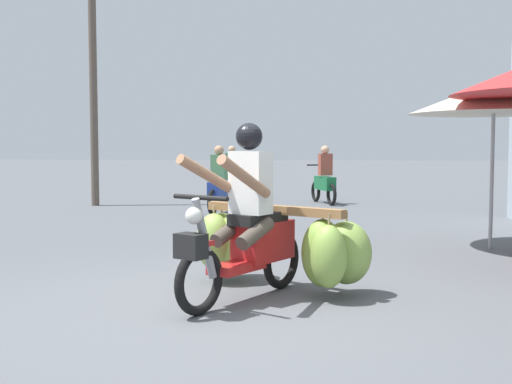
% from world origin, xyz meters
% --- Properties ---
extents(ground_plane, '(120.00, 120.00, 0.00)m').
position_xyz_m(ground_plane, '(0.00, 0.00, 0.00)').
color(ground_plane, '#56595E').
extents(motorbike_main_loaded, '(1.85, 1.99, 1.58)m').
position_xyz_m(motorbike_main_loaded, '(0.42, 0.84, 0.49)').
color(motorbike_main_loaded, black).
rests_on(motorbike_main_loaded, ground).
extents(motorbike_distant_ahead_left, '(0.51, 1.62, 1.40)m').
position_xyz_m(motorbike_distant_ahead_left, '(-1.19, 7.83, 0.57)').
color(motorbike_distant_ahead_left, black).
rests_on(motorbike_distant_ahead_left, ground).
extents(motorbike_distant_ahead_right, '(0.73, 1.55, 1.40)m').
position_xyz_m(motorbike_distant_ahead_right, '(0.98, 10.15, 0.57)').
color(motorbike_distant_ahead_right, black).
rests_on(motorbike_distant_ahead_right, ground).
extents(motorbike_distant_far_ahead, '(0.50, 1.62, 1.40)m').
position_xyz_m(motorbike_distant_far_ahead, '(-1.49, 11.71, 0.57)').
color(motorbike_distant_far_ahead, black).
rests_on(motorbike_distant_far_ahead, ground).
extents(market_umbrella_further_along, '(2.21, 2.21, 2.23)m').
position_xyz_m(market_umbrella_further_along, '(3.18, 3.61, 2.01)').
color(market_umbrella_further_along, '#99999E').
rests_on(market_umbrella_further_along, ground).
extents(utility_pole, '(0.18, 0.18, 6.24)m').
position_xyz_m(utility_pole, '(-4.35, 9.16, 3.12)').
color(utility_pole, brown).
rests_on(utility_pole, ground).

